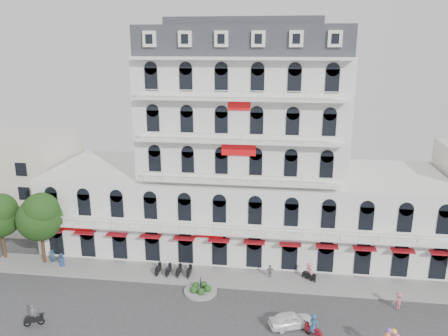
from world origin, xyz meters
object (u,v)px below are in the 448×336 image
at_px(parked_car, 291,320).
at_px(rider_center, 309,272).
at_px(rider_west, 33,317).
at_px(rider_east, 314,326).

height_order(parked_car, rider_center, rider_center).
xyz_separation_m(parked_car, rider_west, (-21.73, -2.70, 0.20)).
bearing_deg(rider_west, rider_center, 0.91).
xyz_separation_m(rider_west, rider_center, (23.62, 10.46, 0.20)).
xyz_separation_m(rider_west, rider_east, (23.51, 1.59, 0.19)).
relative_size(parked_car, rider_east, 1.82).
distance_m(parked_car, rider_center, 8.00).
xyz_separation_m(parked_car, rider_center, (1.89, 7.76, 0.40)).
relative_size(parked_car, rider_west, 1.94).
bearing_deg(parked_car, rider_center, -33.62).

